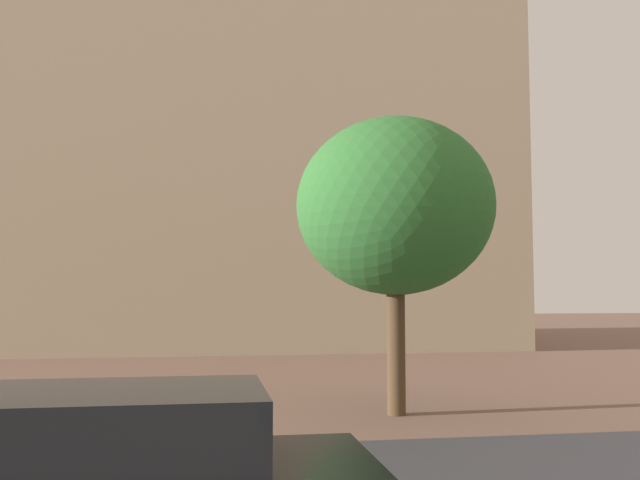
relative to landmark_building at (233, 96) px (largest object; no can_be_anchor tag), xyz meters
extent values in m
cube|color=beige|center=(0.31, 0.27, -2.08)|extent=(22.50, 13.61, 18.74)
cylinder|color=beige|center=(10.06, -5.04, -0.84)|extent=(2.80, 2.80, 21.22)
cube|color=black|center=(-1.87, -26.41, -10.17)|extent=(2.33, 1.62, 0.59)
cylinder|color=#4C3823|center=(2.44, -19.16, -10.22)|extent=(0.35, 0.35, 2.46)
ellipsoid|color=#2D6B2D|center=(2.44, -19.16, -7.46)|extent=(3.83, 3.83, 3.45)
camera|label=1|loc=(-1.18, -32.19, -9.10)|focal=39.17mm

